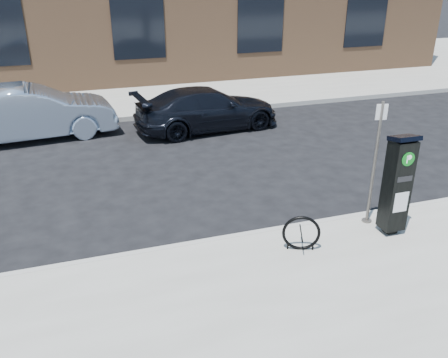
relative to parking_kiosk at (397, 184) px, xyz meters
name	(u,v)px	position (x,y,z in m)	size (l,w,h in m)	color
ground	(251,239)	(-2.37, 0.77, -1.10)	(120.00, 120.00, 0.00)	black
sidewalk_far	(135,78)	(-2.37, 14.77, -1.02)	(60.00, 12.00, 0.15)	gray
curb_near	(251,236)	(-2.37, 0.75, -1.02)	(60.00, 0.12, 0.16)	#9E9B93
curb_far	(162,115)	(-2.37, 8.79, -1.02)	(60.00, 0.12, 0.16)	#9E9B93
parking_kiosk	(397,184)	(0.00, 0.00, 0.00)	(0.43, 0.38, 1.85)	black
sign_pole	(374,165)	(-0.17, 0.47, 0.19)	(0.20, 0.18, 2.29)	#5D5652
bike_rack	(301,233)	(-1.79, -0.02, -0.64)	(0.61, 0.29, 0.64)	black
car_silver	(31,113)	(-6.25, 7.90, -0.34)	(1.60, 4.58, 1.51)	#9FB2CB
car_dark	(207,109)	(-1.30, 7.17, -0.47)	(1.77, 4.35, 1.26)	black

